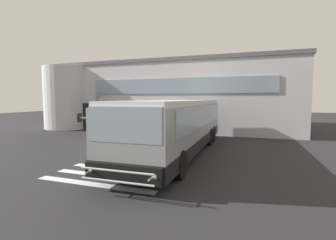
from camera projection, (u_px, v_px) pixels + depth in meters
The scene contains 8 objects.
ground_plane at pixel (128, 147), 14.29m from camera, with size 80.00×90.00×0.02m, color #232326.
bay_paint_stripes at pixel (122, 169), 9.68m from camera, with size 4.40×3.96×0.01m.
terminal_building at pixel (177, 97), 25.17m from camera, with size 22.64×13.80×6.05m.
entry_support_column at pixel (98, 112), 21.18m from camera, with size 0.28×0.28×3.39m, color slate.
bus_main_foreground at pixel (178, 127), 12.58m from camera, with size 3.02×12.16×2.70m.
passenger_near_column at pixel (99, 122), 20.04m from camera, with size 0.56×0.34×1.68m.
passenger_by_doorway at pixel (112, 121), 19.96m from camera, with size 0.52×0.50×1.68m.
safety_bollard_yellow at pixel (131, 130), 18.20m from camera, with size 0.18×0.18×0.90m, color yellow.
Camera 1 is at (6.87, -12.53, 2.77)m, focal length 26.31 mm.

